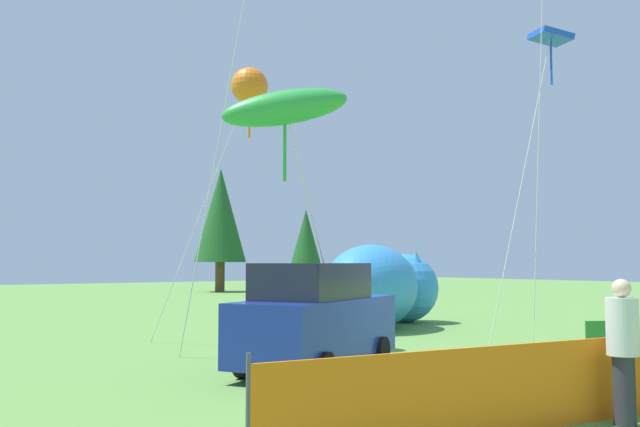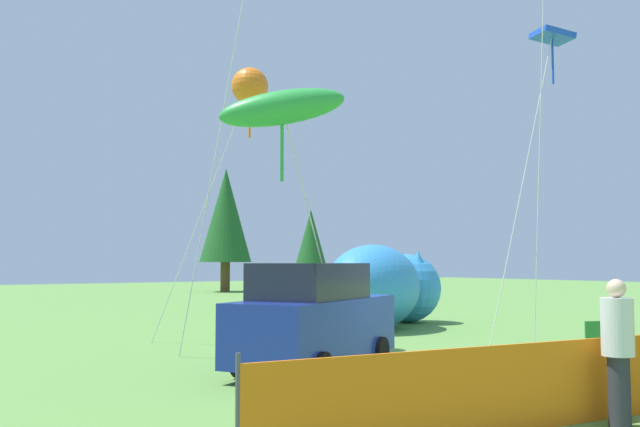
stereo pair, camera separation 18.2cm
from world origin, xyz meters
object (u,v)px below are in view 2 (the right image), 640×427
folding_chair (592,339)px  kite_orange_flower (250,87)px  parked_car (314,318)px  spectator_in_blue_shirt (618,346)px  kite_blue_box (551,42)px  kite_green_fish (282,108)px  inflatable_cat (384,289)px

folding_chair → kite_orange_flower: (-4.10, 6.71, 5.90)m
parked_car → spectator_in_blue_shirt: bearing=-113.2°
kite_blue_box → kite_green_fish: kite_blue_box is taller
parked_car → kite_green_fish: kite_green_fish is taller
folding_chair → parked_car: bearing=85.8°
folding_chair → inflatable_cat: inflatable_cat is taller
inflatable_cat → kite_blue_box: (0.93, -5.85, 6.73)m
inflatable_cat → kite_green_fish: size_ratio=1.18×
parked_car → spectator_in_blue_shirt: (0.56, -6.02, 0.02)m
parked_car → inflatable_cat: size_ratio=0.74×
spectator_in_blue_shirt → kite_green_fish: 6.62m
spectator_in_blue_shirt → kite_green_fish: (-1.86, 5.13, 3.75)m
kite_orange_flower → parked_car: bearing=-101.2°
kite_green_fish → kite_blue_box: bearing=7.5°
parked_car → folding_chair: parked_car is taller
folding_chair → inflatable_cat: size_ratio=0.15×
inflatable_cat → kite_blue_box: bearing=-108.5°
spectator_in_blue_shirt → kite_orange_flower: size_ratio=0.27×
kite_blue_box → inflatable_cat: bearing=99.1°
folding_chair → inflatable_cat: (2.06, 8.89, 0.67)m
folding_chair → inflatable_cat: bearing=11.9°
folding_chair → kite_blue_box: size_ratio=0.11×
kite_green_fish → parked_car: bearing=34.4°
spectator_in_blue_shirt → kite_green_fish: kite_green_fish is taller
kite_blue_box → kite_orange_flower: 8.13m
kite_blue_box → kite_green_fish: (-9.18, -1.20, -3.17)m
parked_car → folding_chair: size_ratio=5.06×
folding_chair → spectator_in_blue_shirt: bearing=152.2°
inflatable_cat → kite_orange_flower: 8.38m
parked_car → inflatable_cat: 9.29m
inflatable_cat → kite_green_fish: bearing=-167.0°
folding_chair → spectator_in_blue_shirt: (-4.33, -3.30, 0.48)m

